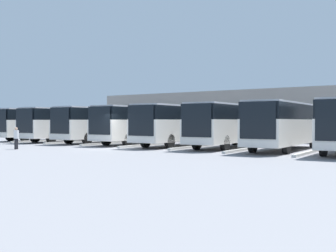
% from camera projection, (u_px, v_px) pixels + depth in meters
% --- Properties ---
extents(ground_plane, '(600.00, 600.00, 0.00)m').
position_uv_depth(ground_plane, '(114.00, 148.00, 30.19)').
color(ground_plane, gray).
extents(curb_divider_0, '(0.66, 7.13, 0.15)m').
position_uv_depth(curb_divider_0, '(310.00, 152.00, 25.58)').
color(curb_divider_0, '#B2B2AD').
rests_on(curb_divider_0, ground_plane).
extents(bus_1, '(3.03, 10.98, 3.20)m').
position_uv_depth(bus_1, '(285.00, 124.00, 28.25)').
color(bus_1, silver).
rests_on(bus_1, ground_plane).
extents(curb_divider_1, '(0.66, 7.13, 0.15)m').
position_uv_depth(curb_divider_1, '(245.00, 149.00, 28.19)').
color(curb_divider_1, '#B2B2AD').
rests_on(curb_divider_1, ground_plane).
extents(bus_2, '(3.03, 10.98, 3.20)m').
position_uv_depth(bus_2, '(230.00, 124.00, 31.09)').
color(bus_2, silver).
rests_on(bus_2, ground_plane).
extents(curb_divider_2, '(0.66, 7.13, 0.15)m').
position_uv_depth(curb_divider_2, '(194.00, 147.00, 31.03)').
color(curb_divider_2, '#B2B2AD').
rests_on(curb_divider_2, ground_plane).
extents(bus_3, '(3.03, 10.98, 3.20)m').
position_uv_depth(bus_3, '(180.00, 123.00, 33.38)').
color(bus_3, silver).
rests_on(bus_3, ground_plane).
extents(curb_divider_3, '(0.66, 7.13, 0.15)m').
position_uv_depth(curb_divider_3, '(146.00, 145.00, 33.32)').
color(curb_divider_3, '#B2B2AD').
rests_on(curb_divider_3, ground_plane).
extents(bus_4, '(3.03, 10.98, 3.20)m').
position_uv_depth(bus_4, '(141.00, 123.00, 36.15)').
color(bus_4, silver).
rests_on(bus_4, ground_plane).
extents(curb_divider_4, '(0.66, 7.13, 0.15)m').
position_uv_depth(curb_divider_4, '(110.00, 143.00, 36.10)').
color(curb_divider_4, '#B2B2AD').
rests_on(curb_divider_4, ground_plane).
extents(bus_5, '(3.03, 10.98, 3.20)m').
position_uv_depth(bus_5, '(103.00, 123.00, 38.52)').
color(bus_5, silver).
rests_on(bus_5, ground_plane).
extents(curb_divider_5, '(0.66, 7.13, 0.15)m').
position_uv_depth(curb_divider_5, '(74.00, 142.00, 38.47)').
color(curb_divider_5, '#B2B2AD').
rests_on(curb_divider_5, ground_plane).
extents(bus_6, '(3.03, 10.98, 3.20)m').
position_uv_depth(bus_6, '(70.00, 123.00, 40.83)').
color(bus_6, silver).
rests_on(bus_6, ground_plane).
extents(curb_divider_6, '(0.66, 7.13, 0.15)m').
position_uv_depth(curb_divider_6, '(42.00, 141.00, 40.77)').
color(curb_divider_6, '#B2B2AD').
rests_on(curb_divider_6, ground_plane).
extents(bus_7, '(3.03, 10.98, 3.20)m').
position_uv_depth(bus_7, '(44.00, 123.00, 43.60)').
color(bus_7, silver).
rests_on(bus_7, ground_plane).
extents(pedestrian, '(0.46, 0.46, 1.54)m').
position_uv_depth(pedestrian, '(16.00, 137.00, 29.23)').
color(pedestrian, black).
rests_on(pedestrian, ground_plane).
extents(station_building, '(30.94, 14.88, 5.09)m').
position_uv_depth(station_building, '(243.00, 116.00, 47.94)').
color(station_building, gray).
rests_on(station_building, ground_plane).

